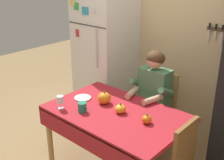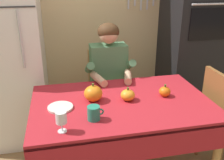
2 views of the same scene
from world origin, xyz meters
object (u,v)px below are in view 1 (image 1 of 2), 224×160
(chair_behind_person, at_px, (159,106))
(pumpkin_small, at_px, (147,119))
(refrigerator, at_px, (105,58))
(dining_table, at_px, (115,119))
(serving_tray, at_px, (83,98))
(coffee_mug, at_px, (82,107))
(pumpkin_medium, at_px, (104,98))
(seated_person, at_px, (151,94))
(wine_glass, at_px, (60,100))
(pumpkin_large, at_px, (120,109))

(chair_behind_person, relative_size, pumpkin_small, 8.98)
(pumpkin_small, bearing_deg, refrigerator, 147.21)
(dining_table, xyz_separation_m, serving_tray, (-0.48, 0.00, 0.09))
(chair_behind_person, distance_m, pumpkin_small, 0.87)
(coffee_mug, distance_m, pumpkin_medium, 0.29)
(refrigerator, height_order, serving_tray, refrigerator)
(coffee_mug, bearing_deg, dining_table, 39.46)
(chair_behind_person, bearing_deg, dining_table, -91.57)
(chair_behind_person, distance_m, pumpkin_medium, 0.81)
(seated_person, distance_m, wine_glass, 1.05)
(seated_person, height_order, pumpkin_small, seated_person)
(refrigerator, distance_m, pumpkin_small, 1.57)
(pumpkin_large, relative_size, pumpkin_medium, 0.77)
(refrigerator, xyz_separation_m, pumpkin_large, (1.00, -0.85, -0.12))
(dining_table, bearing_deg, serving_tray, 179.96)
(wine_glass, bearing_deg, serving_tray, 90.76)
(chair_behind_person, height_order, seated_person, seated_person)
(pumpkin_large, bearing_deg, chair_behind_person, 92.08)
(refrigerator, xyz_separation_m, serving_tray, (0.47, -0.88, -0.15))
(coffee_mug, bearing_deg, pumpkin_medium, 82.73)
(refrigerator, distance_m, serving_tray, 1.01)
(seated_person, relative_size, serving_tray, 6.61)
(coffee_mug, distance_m, pumpkin_small, 0.66)
(seated_person, height_order, coffee_mug, seated_person)
(seated_person, relative_size, coffee_mug, 10.82)
(pumpkin_medium, bearing_deg, wine_glass, -123.25)
(seated_person, bearing_deg, refrigerator, 163.96)
(pumpkin_medium, bearing_deg, seated_person, 65.63)
(chair_behind_person, xyz_separation_m, wine_glass, (-0.49, -1.11, 0.33))
(dining_table, height_order, seated_person, seated_person)
(coffee_mug, height_order, serving_tray, coffee_mug)
(pumpkin_medium, height_order, pumpkin_small, pumpkin_medium)
(refrigerator, bearing_deg, wine_glass, -68.22)
(pumpkin_large, distance_m, serving_tray, 0.53)
(serving_tray, bearing_deg, pumpkin_large, 3.03)
(pumpkin_medium, distance_m, serving_tray, 0.28)
(seated_person, xyz_separation_m, wine_glass, (-0.49, -0.92, 0.10))
(chair_behind_person, height_order, pumpkin_large, chair_behind_person)
(refrigerator, xyz_separation_m, wine_glass, (0.48, -1.20, -0.06))
(pumpkin_large, bearing_deg, pumpkin_small, 1.48)
(dining_table, xyz_separation_m, wine_glass, (-0.47, -0.31, 0.18))
(pumpkin_large, height_order, pumpkin_medium, pumpkin_medium)
(dining_table, height_order, pumpkin_small, pumpkin_small)
(seated_person, bearing_deg, pumpkin_small, -58.87)
(seated_person, distance_m, coffee_mug, 0.86)
(refrigerator, relative_size, coffee_mug, 15.65)
(coffee_mug, height_order, pumpkin_medium, pumpkin_medium)
(wine_glass, distance_m, pumpkin_medium, 0.47)
(wine_glass, height_order, pumpkin_large, wine_glass)
(dining_table, distance_m, chair_behind_person, 0.81)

